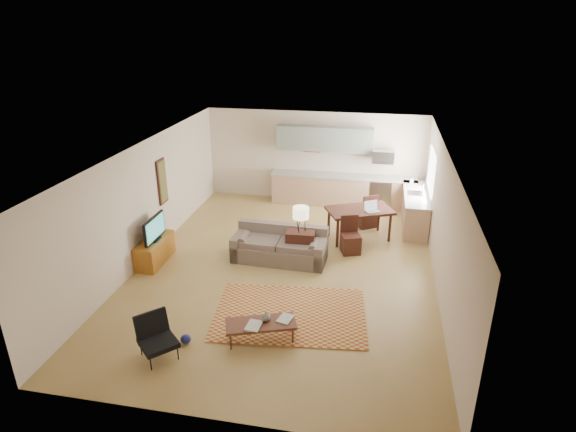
% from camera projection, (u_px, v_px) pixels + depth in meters
% --- Properties ---
extents(room, '(9.00, 9.00, 9.00)m').
position_uv_depth(room, '(285.00, 213.00, 10.29)').
color(room, '#9D7D43').
rests_on(room, ground).
extents(kitchen_counter_back, '(4.26, 0.64, 0.92)m').
position_uv_depth(kitchen_counter_back, '(343.00, 190.00, 14.27)').
color(kitchen_counter_back, tan).
rests_on(kitchen_counter_back, ground).
extents(kitchen_counter_right, '(0.64, 2.26, 0.92)m').
position_uv_depth(kitchen_counter_right, '(415.00, 210.00, 12.84)').
color(kitchen_counter_right, tan).
rests_on(kitchen_counter_right, ground).
extents(kitchen_range, '(0.62, 0.62, 0.90)m').
position_uv_depth(kitchen_range, '(380.00, 193.00, 14.08)').
color(kitchen_range, '#A5A8AD').
rests_on(kitchen_range, ground).
extents(kitchen_microwave, '(0.62, 0.40, 0.35)m').
position_uv_depth(kitchen_microwave, '(383.00, 156.00, 13.67)').
color(kitchen_microwave, '#A5A8AD').
rests_on(kitchen_microwave, room).
extents(upper_cabinets, '(2.80, 0.34, 0.70)m').
position_uv_depth(upper_cabinets, '(325.00, 139.00, 13.93)').
color(upper_cabinets, gray).
rests_on(upper_cabinets, room).
extents(window_right, '(0.02, 1.40, 1.05)m').
position_uv_depth(window_right, '(431.00, 171.00, 12.37)').
color(window_right, white).
rests_on(window_right, room).
extents(wall_art_left, '(0.06, 0.42, 1.10)m').
position_uv_depth(wall_art_left, '(162.00, 182.00, 11.60)').
color(wall_art_left, olive).
rests_on(wall_art_left, room).
extents(triptych, '(1.70, 0.04, 0.50)m').
position_uv_depth(triptych, '(312.00, 144.00, 14.21)').
color(triptych, beige).
rests_on(triptych, room).
extents(rug, '(3.03, 2.26, 0.02)m').
position_uv_depth(rug, '(290.00, 314.00, 9.14)').
color(rug, '#9C4019').
rests_on(rug, floor).
extents(sofa, '(2.27, 1.05, 0.78)m').
position_uv_depth(sofa, '(280.00, 245.00, 11.03)').
color(sofa, '#695950').
rests_on(sofa, floor).
extents(coffee_table, '(1.31, 0.86, 0.37)m').
position_uv_depth(coffee_table, '(261.00, 331.00, 8.35)').
color(coffee_table, '#4F281C').
rests_on(coffee_table, floor).
extents(book_a, '(0.30, 0.37, 0.03)m').
position_uv_depth(book_a, '(247.00, 325.00, 8.20)').
color(book_a, maroon).
rests_on(book_a, coffee_table).
extents(book_b, '(0.38, 0.42, 0.02)m').
position_uv_depth(book_b, '(279.00, 317.00, 8.41)').
color(book_b, navy).
rests_on(book_b, coffee_table).
extents(vase, '(0.23, 0.23, 0.18)m').
position_uv_depth(vase, '(266.00, 316.00, 8.30)').
color(vase, black).
rests_on(vase, coffee_table).
extents(armchair, '(0.91, 0.91, 0.73)m').
position_uv_depth(armchair, '(158.00, 339.00, 7.86)').
color(armchair, black).
rests_on(armchair, floor).
extents(tv_credenza, '(0.47, 1.21, 0.56)m').
position_uv_depth(tv_credenza, '(155.00, 251.00, 11.00)').
color(tv_credenza, '#8C5016').
rests_on(tv_credenza, floor).
extents(tv, '(0.09, 0.93, 0.56)m').
position_uv_depth(tv, '(154.00, 229.00, 10.78)').
color(tv, black).
rests_on(tv, tv_credenza).
extents(console_table, '(0.67, 0.46, 0.75)m').
position_uv_depth(console_table, '(300.00, 246.00, 11.00)').
color(console_table, black).
rests_on(console_table, floor).
extents(table_lamp, '(0.41, 0.41, 0.60)m').
position_uv_depth(table_lamp, '(301.00, 219.00, 10.74)').
color(table_lamp, beige).
rests_on(table_lamp, console_table).
extents(dining_table, '(1.82, 1.49, 0.80)m').
position_uv_depth(dining_table, '(359.00, 224.00, 12.11)').
color(dining_table, black).
rests_on(dining_table, floor).
extents(dining_chair_near, '(0.55, 0.56, 0.90)m').
position_uv_depth(dining_chair_near, '(351.00, 235.00, 11.37)').
color(dining_chair_near, black).
rests_on(dining_chair_near, floor).
extents(dining_chair_far, '(0.63, 0.64, 0.94)m').
position_uv_depth(dining_chair_far, '(366.00, 210.00, 12.80)').
color(dining_chair_far, black).
rests_on(dining_chair_far, floor).
extents(laptop, '(0.42, 0.38, 0.25)m').
position_uv_depth(laptop, '(373.00, 207.00, 11.75)').
color(laptop, '#A5A8AD').
rests_on(laptop, dining_table).
extents(soap_bottle, '(0.10, 0.10, 0.19)m').
position_uv_depth(soap_bottle, '(412.00, 180.00, 13.36)').
color(soap_bottle, beige).
rests_on(soap_bottle, kitchen_counter_right).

